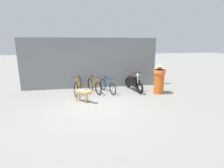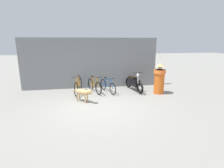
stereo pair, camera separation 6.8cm
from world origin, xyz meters
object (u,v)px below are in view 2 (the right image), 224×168
object	(u,v)px
motorcycle	(134,83)
person_in_robes	(159,79)
bicycle_0	(78,86)
bicycle_2	(108,86)
stray_dog	(83,92)
bicycle_1	(94,86)

from	to	relation	value
motorcycle	person_in_robes	xyz separation A→B (m)	(1.10, -0.74, 0.36)
person_in_robes	bicycle_0	bearing A→B (deg)	-6.63
person_in_robes	bicycle_2	bearing A→B (deg)	-10.84
person_in_robes	stray_dog	bearing A→B (deg)	13.43
person_in_robes	motorcycle	bearing A→B (deg)	-30.35
bicycle_0	person_in_robes	distance (m)	4.15
motorcycle	person_in_robes	size ratio (longest dim) A/B	1.22
bicycle_2	motorcycle	distance (m)	1.45
stray_dog	person_in_robes	world-z (taller)	person_in_robes
bicycle_0	stray_dog	distance (m)	1.42
bicycle_0	stray_dog	size ratio (longest dim) A/B	1.71
bicycle_1	person_in_robes	distance (m)	3.35
bicycle_0	bicycle_1	xyz separation A→B (m)	(0.83, 0.01, -0.03)
bicycle_0	bicycle_2	size ratio (longest dim) A/B	1.06
bicycle_1	person_in_robes	size ratio (longest dim) A/B	1.00
bicycle_1	motorcycle	world-z (taller)	motorcycle
person_in_robes	bicycle_1	bearing A→B (deg)	-9.29
bicycle_1	bicycle_2	size ratio (longest dim) A/B	0.98
bicycle_2	person_in_robes	size ratio (longest dim) A/B	1.02
bicycle_2	stray_dog	world-z (taller)	bicycle_2
bicycle_0	person_in_robes	xyz separation A→B (m)	(4.07, -0.72, 0.40)
bicycle_0	bicycle_2	distance (m)	1.52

